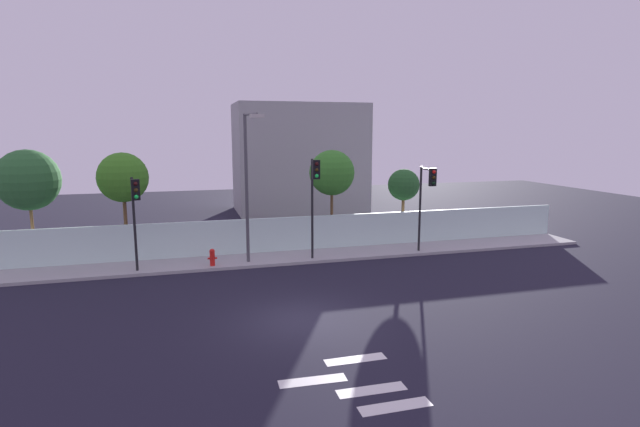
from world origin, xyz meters
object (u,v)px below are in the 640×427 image
at_px(traffic_light_center, 314,188).
at_px(street_lamp_curbside, 248,177).
at_px(traffic_light_left, 427,191).
at_px(roadside_tree_midleft, 123,178).
at_px(roadside_tree_leftmost, 28,180).
at_px(roadside_tree_midright, 332,173).
at_px(roadside_tree_rightmost, 404,185).
at_px(fire_hydrant, 212,257).
at_px(traffic_light_right, 135,204).

distance_m(traffic_light_center, street_lamp_curbside, 3.21).
relative_size(traffic_light_left, roadside_tree_midleft, 0.83).
height_order(roadside_tree_leftmost, roadside_tree_midright, roadside_tree_leftmost).
relative_size(traffic_light_center, street_lamp_curbside, 0.70).
distance_m(roadside_tree_leftmost, roadside_tree_rightmost, 19.55).
bearing_deg(traffic_light_center, roadside_tree_rightmost, 28.78).
distance_m(roadside_tree_midleft, roadside_tree_midright, 10.91).
bearing_deg(roadside_tree_midleft, traffic_light_left, -13.73).
distance_m(street_lamp_curbside, roadside_tree_midright, 5.87).
distance_m(traffic_light_left, roadside_tree_midleft, 15.35).
relative_size(traffic_light_center, roadside_tree_midright, 0.92).
relative_size(traffic_light_center, roadside_tree_leftmost, 0.89).
distance_m(traffic_light_left, roadside_tree_leftmost, 19.47).
xyz_separation_m(street_lamp_curbside, roadside_tree_leftmost, (-10.08, 2.98, -0.17)).
distance_m(fire_hydrant, roadside_tree_midright, 8.30).
xyz_separation_m(traffic_light_right, fire_hydrant, (3.24, 0.53, -2.71)).
bearing_deg(roadside_tree_midright, traffic_light_right, -160.56).
height_order(street_lamp_curbside, roadside_tree_rightmost, street_lamp_curbside).
bearing_deg(traffic_light_left, roadside_tree_leftmost, 169.23).
bearing_deg(roadside_tree_midright, roadside_tree_midleft, 180.00).
bearing_deg(traffic_light_left, roadside_tree_midleft, 166.27).
xyz_separation_m(traffic_light_right, street_lamp_curbside, (5.03, 0.59, 1.03)).
bearing_deg(traffic_light_right, roadside_tree_midright, 19.44).
bearing_deg(roadside_tree_rightmost, traffic_light_center, -151.22).
relative_size(traffic_light_center, fire_hydrant, 6.08).
bearing_deg(fire_hydrant, traffic_light_right, -170.80).
distance_m(traffic_light_center, roadside_tree_rightmost, 7.25).
bearing_deg(roadside_tree_midleft, fire_hydrant, -36.74).
relative_size(traffic_light_left, street_lamp_curbside, 0.63).
bearing_deg(traffic_light_right, roadside_tree_midleft, 103.05).
height_order(traffic_light_left, street_lamp_curbside, street_lamp_curbside).
bearing_deg(traffic_light_right, traffic_light_center, 0.55).
relative_size(traffic_light_left, roadside_tree_midright, 0.83).
height_order(traffic_light_center, roadside_tree_rightmost, traffic_light_center).
bearing_deg(fire_hydrant, roadside_tree_midleft, 143.26).
height_order(roadside_tree_midright, roadside_tree_rightmost, roadside_tree_midright).
bearing_deg(traffic_light_right, roadside_tree_leftmost, 144.81).
height_order(traffic_light_left, roadside_tree_midright, roadside_tree_midright).
distance_m(traffic_light_right, roadside_tree_midright, 10.73).
height_order(traffic_light_right, fire_hydrant, traffic_light_right).
bearing_deg(roadside_tree_midleft, traffic_light_right, -76.95).
height_order(roadside_tree_midleft, roadside_tree_midright, roadside_tree_midright).
xyz_separation_m(traffic_light_left, roadside_tree_rightmost, (0.42, 3.64, -0.10)).
distance_m(traffic_light_right, street_lamp_curbside, 5.17).
relative_size(traffic_light_left, traffic_light_right, 1.05).
bearing_deg(roadside_tree_leftmost, traffic_light_right, -35.19).
bearing_deg(traffic_light_center, roadside_tree_leftmost, 165.21).
bearing_deg(roadside_tree_midleft, roadside_tree_midright, 0.00).
xyz_separation_m(traffic_light_left, roadside_tree_midright, (-3.98, 3.64, 0.71)).
distance_m(traffic_light_left, roadside_tree_midright, 5.44).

